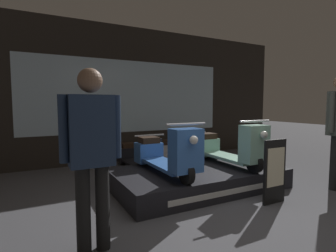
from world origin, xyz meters
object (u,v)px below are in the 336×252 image
object	(u,v)px
scooter_backrow_1	(179,152)
person_left_browsing	(92,147)
price_sign_board	(275,171)
scooter_display_right	(229,147)
scooter_backrow_0	(138,156)
scooter_display_left	(166,154)

from	to	relation	value
scooter_backrow_1	person_left_browsing	bearing A→B (deg)	-133.07
scooter_backrow_1	price_sign_board	bearing A→B (deg)	-89.12
scooter_display_right	scooter_backrow_0	distance (m)	1.89
person_left_browsing	price_sign_board	world-z (taller)	person_left_browsing
scooter_backrow_0	price_sign_board	bearing A→B (deg)	-68.47
scooter_backrow_0	scooter_backrow_1	distance (m)	0.97
scooter_display_right	price_sign_board	bearing A→B (deg)	-94.33
scooter_display_left	price_sign_board	xyz separation A→B (m)	(1.15, -1.03, -0.17)
price_sign_board	scooter_display_left	bearing A→B (deg)	138.10
scooter_display_left	price_sign_board	size ratio (longest dim) A/B	1.84
scooter_display_left	scooter_display_right	xyz separation A→B (m)	(1.23, 0.00, 0.00)
scooter_backrow_1	person_left_browsing	size ratio (longest dim) A/B	0.97
person_left_browsing	scooter_display_right	bearing A→B (deg)	22.88
scooter_display_left	scooter_backrow_1	distance (m)	1.91
scooter_backrow_1	price_sign_board	world-z (taller)	price_sign_board
scooter_display_left	person_left_browsing	size ratio (longest dim) A/B	0.97
person_left_browsing	scooter_backrow_0	bearing A→B (deg)	60.67
scooter_backrow_1	price_sign_board	distance (m)	2.55
scooter_display_left	scooter_backrow_0	world-z (taller)	scooter_display_left
scooter_display_right	price_sign_board	distance (m)	1.05
scooter_display_left	scooter_display_right	distance (m)	1.23
scooter_display_left	price_sign_board	world-z (taller)	scooter_display_left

